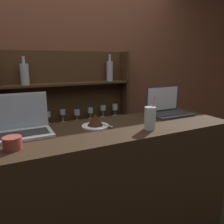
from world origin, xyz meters
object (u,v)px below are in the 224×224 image
(laptop_near, at_px, (23,125))
(cake_plate, at_px, (95,121))
(laptop_far, at_px, (167,108))
(coffee_cup, at_px, (13,143))
(water_glass, at_px, (150,118))

(laptop_near, height_order, cake_plate, laptop_near)
(laptop_far, relative_size, coffee_cup, 3.58)
(cake_plate, distance_m, water_glass, 0.37)
(laptop_near, distance_m, coffee_cup, 0.25)
(cake_plate, bearing_deg, coffee_cup, -162.10)
(laptop_far, height_order, cake_plate, laptop_far)
(coffee_cup, bearing_deg, cake_plate, 17.90)
(laptop_far, xyz_separation_m, coffee_cup, (-1.20, -0.23, -0.02))
(laptop_near, distance_m, laptop_far, 1.12)
(water_glass, bearing_deg, laptop_near, 159.93)
(laptop_far, bearing_deg, laptop_near, 179.62)
(laptop_near, distance_m, cake_plate, 0.46)
(cake_plate, relative_size, coffee_cup, 1.99)
(cake_plate, height_order, water_glass, water_glass)
(cake_plate, bearing_deg, laptop_near, 171.99)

